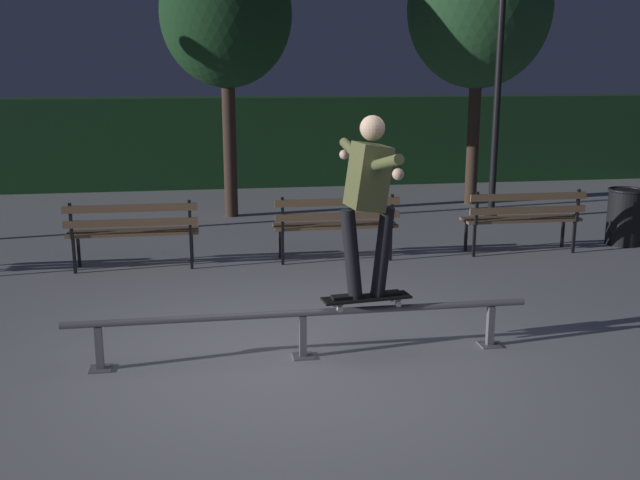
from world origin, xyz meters
TOP-DOWN VIEW (x-y plane):
  - ground_plane at (0.00, 0.00)m, footprint 90.00×90.00m
  - hedge_backdrop at (0.00, 9.95)m, footprint 24.00×1.20m
  - grind_rail at (0.00, 0.10)m, footprint 4.01×0.18m
  - skateboard at (0.56, 0.10)m, footprint 0.80×0.29m
  - skateboarder at (0.56, 0.10)m, footprint 0.63×1.40m
  - park_bench_left_center at (-1.68, 3.26)m, footprint 1.60×0.43m
  - park_bench_right_center at (0.87, 3.26)m, footprint 1.60×0.43m
  - park_bench_rightmost at (3.42, 3.26)m, footprint 1.60×0.43m
  - tree_behind_benches at (-0.34, 6.47)m, footprint 2.11×2.11m
  - tree_far_right at (4.08, 6.98)m, footprint 2.52×2.52m
  - lamp_post_right at (3.86, 5.42)m, footprint 0.32×0.32m
  - trash_can at (5.07, 3.53)m, footprint 0.52×0.52m

SIDE VIEW (x-z plane):
  - ground_plane at x=0.00m, z-range 0.00..0.00m
  - grind_rail at x=0.00m, z-range 0.12..0.55m
  - trash_can at x=5.07m, z-range 0.01..0.81m
  - skateboard at x=0.56m, z-range 0.46..0.55m
  - park_bench_left_center at x=-1.68m, z-range 0.10..0.98m
  - park_bench_right_center at x=0.87m, z-range 0.10..0.98m
  - park_bench_rightmost at x=3.42m, z-range 0.10..0.98m
  - hedge_backdrop at x=0.00m, z-range 0.00..1.85m
  - skateboarder at x=0.56m, z-range 0.66..2.22m
  - lamp_post_right at x=3.86m, z-range 0.53..4.43m
  - tree_behind_benches at x=-0.34m, z-range 1.04..5.49m
  - tree_far_right at x=4.08m, z-range 1.03..5.89m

